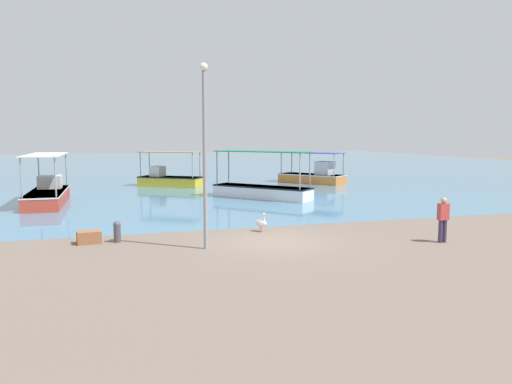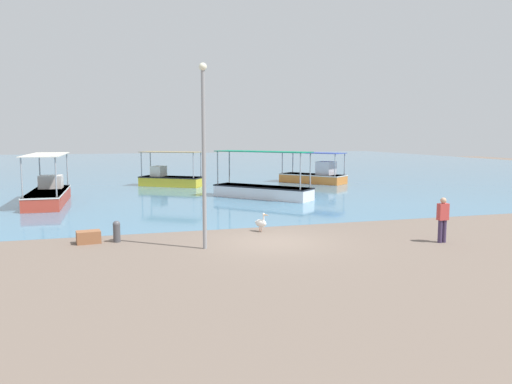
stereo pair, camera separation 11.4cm
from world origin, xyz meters
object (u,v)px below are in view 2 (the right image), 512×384
object	(u,v)px
fisherman_standing	(443,218)
fishing_boat_center	(170,178)
cargo_crate	(89,237)
pelican	(261,223)
mooring_bollard	(117,231)
fishing_boat_near_right	(48,193)
lamp_post	(204,147)
fishing_boat_far_right	(262,189)
fishing_boat_far_left	(315,175)

from	to	relation	value
fisherman_standing	fishing_boat_center	bearing A→B (deg)	107.17
fishing_boat_center	cargo_crate	xyz separation A→B (m)	(-5.38, -19.80, -0.38)
pelican	mooring_bollard	bearing A→B (deg)	-176.19
fishing_boat_near_right	pelican	distance (m)	14.87
fishing_boat_near_right	cargo_crate	bearing A→B (deg)	-77.60
fishing_boat_near_right	pelican	bearing A→B (deg)	-50.94
fishing_boat_near_right	lamp_post	distance (m)	15.69
pelican	fisherman_standing	size ratio (longest dim) A/B	0.47
mooring_bollard	cargo_crate	size ratio (longest dim) A/B	0.95
fishing_boat_far_right	pelican	size ratio (longest dim) A/B	7.45
fishing_boat_far_right	lamp_post	size ratio (longest dim) A/B	0.93
fishing_boat_far_left	fisherman_standing	world-z (taller)	fishing_boat_far_left
fishing_boat_far_right	fishing_boat_far_left	distance (m)	10.98
pelican	mooring_bollard	world-z (taller)	mooring_bollard
fishing_boat_near_right	fishing_boat_center	world-z (taller)	fishing_boat_near_right
fishing_boat_center	fisherman_standing	world-z (taller)	fishing_boat_center
fishing_boat_near_right	fishing_boat_center	xyz separation A→B (m)	(7.98, 7.97, -0.01)
cargo_crate	fisherman_standing	bearing A→B (deg)	-16.08
mooring_bollard	cargo_crate	distance (m)	1.03
fishing_boat_far_right	lamp_post	world-z (taller)	lamp_post
lamp_post	mooring_bollard	size ratio (longest dim) A/B	7.97
fishing_boat_near_right	fishing_boat_center	size ratio (longest dim) A/B	1.36
fishing_boat_center	fishing_boat_far_left	xyz separation A→B (m)	(11.85, -0.79, 0.04)
fishing_boat_far_right	fisherman_standing	size ratio (longest dim) A/B	3.53
pelican	lamp_post	bearing A→B (deg)	-139.47
fishing_boat_far_left	cargo_crate	distance (m)	25.65
fishing_boat_far_left	mooring_bollard	world-z (taller)	fishing_boat_far_left
mooring_bollard	fishing_boat_far_left	bearing A→B (deg)	49.68
fishing_boat_center	mooring_bollard	world-z (taller)	fishing_boat_center
pelican	lamp_post	size ratio (longest dim) A/B	0.12
fishing_boat_far_left	fisherman_standing	xyz separation A→B (m)	(-4.61, -22.64, 0.25)
fishing_boat_far_left	lamp_post	world-z (taller)	lamp_post
fishing_boat_far_left	fishing_boat_far_right	bearing A→B (deg)	-130.66
lamp_post	fisherman_standing	size ratio (longest dim) A/B	3.80
fishing_boat_near_right	mooring_bollard	world-z (taller)	fishing_boat_near_right
fishing_boat_center	lamp_post	world-z (taller)	lamp_post
fishing_boat_far_right	pelican	bearing A→B (deg)	-107.61
fisherman_standing	cargo_crate	bearing A→B (deg)	163.92
fishing_boat_far_left	lamp_post	bearing A→B (deg)	-122.12
cargo_crate	mooring_bollard	bearing A→B (deg)	-5.72
fishing_boat_far_left	pelican	size ratio (longest dim) A/B	6.92
lamp_post	fisherman_standing	world-z (taller)	lamp_post
mooring_bollard	fishing_boat_far_right	bearing A→B (deg)	49.95
fishing_boat_far_left	lamp_post	distance (m)	25.11
fishing_boat_center	fishing_boat_far_left	distance (m)	11.87
fishing_boat_near_right	mooring_bollard	distance (m)	12.47
fishing_boat_far_left	pelican	xyz separation A→B (m)	(-10.45, -18.72, -0.28)
pelican	fisherman_standing	bearing A→B (deg)	-33.83
fishing_boat_near_right	fisherman_standing	size ratio (longest dim) A/B	4.06
lamp_post	mooring_bollard	bearing A→B (deg)	145.73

